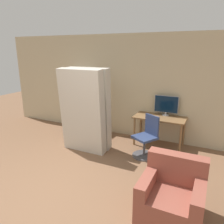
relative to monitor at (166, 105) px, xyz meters
The scene contains 9 objects.
ground_plane 3.36m from the monitor, 108.63° to the right, with size 16.00×16.00×0.00m, color brown.
wall_back 1.09m from the monitor, behind, with size 8.00×0.06×2.70m.
desk 0.43m from the monitor, 114.44° to the right, with size 1.23×0.61×0.73m.
monitor is the anchor object (origin of this frame).
office_chair 1.11m from the monitor, 102.55° to the right, with size 0.60×0.60×0.93m.
bookshelf 2.49m from the monitor, behind, with size 0.72×0.30×1.65m.
mattress_near 2.05m from the monitor, 140.70° to the right, with size 1.05×0.36×1.92m.
mattress_far 1.88m from the monitor, 147.78° to the right, with size 1.05×0.30×1.92m.
armchair 2.68m from the monitor, 74.84° to the right, with size 0.85×0.80×0.85m.
Camera 1 is at (2.08, -2.20, 2.30)m, focal length 35.00 mm.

